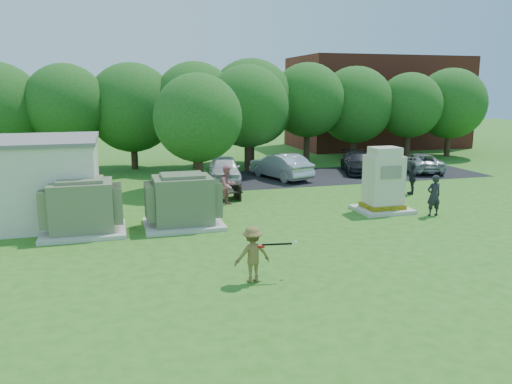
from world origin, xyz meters
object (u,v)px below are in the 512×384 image
object	(u,v)px
generator_cabinet	(383,184)
batter	(252,254)
person_at_picnic	(228,185)
car_silver_b	(419,162)
transformer_left	(82,208)
car_silver_a	(281,166)
transformer_right	(183,202)
car_dark	(358,163)
picnic_table	(222,190)
person_by_generator	(434,195)
person_walking_right	(412,179)
car_white	(224,169)

from	to	relation	value
generator_cabinet	batter	size ratio (longest dim) A/B	1.78
person_at_picnic	car_silver_b	xyz separation A→B (m)	(13.89, 5.81, -0.32)
transformer_left	car_silver_a	bearing A→B (deg)	39.79
transformer_right	car_dark	bearing A→B (deg)	37.54
generator_cabinet	car_dark	world-z (taller)	generator_cabinet
picnic_table	batter	bearing A→B (deg)	-97.35
person_by_generator	car_silver_b	size ratio (longest dim) A/B	0.40
generator_cabinet	person_at_picnic	distance (m)	6.93
picnic_table	person_walking_right	xyz separation A→B (m)	(9.55, -1.37, 0.32)
picnic_table	person_by_generator	xyz separation A→B (m)	(7.94, -5.45, 0.40)
transformer_right	car_silver_b	bearing A→B (deg)	28.40
generator_cabinet	person_at_picnic	bearing A→B (deg)	154.36
batter	car_silver_a	size ratio (longest dim) A/B	0.35
car_dark	person_by_generator	bearing A→B (deg)	-82.61
person_walking_right	transformer_right	bearing A→B (deg)	-50.98
picnic_table	person_at_picnic	size ratio (longest dim) A/B	0.97
person_at_picnic	car_silver_a	bearing A→B (deg)	18.26
transformer_right	person_walking_right	bearing A→B (deg)	13.30
batter	person_walking_right	size ratio (longest dim) A/B	0.99
transformer_right	person_by_generator	size ratio (longest dim) A/B	1.72
person_at_picnic	car_dark	bearing A→B (deg)	-0.92
person_walking_right	person_by_generator	bearing A→B (deg)	4.19
transformer_left	generator_cabinet	bearing A→B (deg)	0.14
batter	picnic_table	bearing A→B (deg)	-103.01
transformer_right	car_white	size ratio (longest dim) A/B	0.71
transformer_right	car_dark	xyz separation A→B (m)	(12.37, 9.50, -0.33)
batter	car_silver_a	bearing A→B (deg)	-117.02
batter	person_at_picnic	world-z (taller)	person_at_picnic
person_at_picnic	car_silver_b	bearing A→B (deg)	-11.37
transformer_left	car_dark	distance (m)	18.67
transformer_right	car_silver_a	xyz separation A→B (m)	(6.99, 8.90, -0.22)
person_at_picnic	car_silver_b	size ratio (longest dim) A/B	0.42
generator_cabinet	person_walking_right	size ratio (longest dim) A/B	1.76
person_by_generator	picnic_table	bearing A→B (deg)	-34.54
generator_cabinet	person_at_picnic	world-z (taller)	generator_cabinet
generator_cabinet	car_silver_a	bearing A→B (deg)	100.89
car_silver_a	car_silver_b	xyz separation A→B (m)	(9.35, -0.07, -0.15)
transformer_right	picnic_table	distance (m)	4.86
person_by_generator	person_walking_right	xyz separation A→B (m)	(1.61, 4.08, -0.07)
car_white	person_by_generator	bearing A→B (deg)	-47.41
picnic_table	batter	distance (m)	10.52
transformer_left	person_at_picnic	xyz separation A→B (m)	(6.15, 3.03, -0.05)
car_white	car_dark	world-z (taller)	car_white
person_at_picnic	car_silver_a	size ratio (longest dim) A/B	0.40
transformer_right	person_at_picnic	size ratio (longest dim) A/B	1.63
transformer_right	batter	bearing A→B (deg)	-80.26
person_by_generator	car_dark	size ratio (longest dim) A/B	0.39
car_white	car_silver_b	size ratio (longest dim) A/B	0.98
car_silver_a	car_silver_b	world-z (taller)	car_silver_a
picnic_table	person_by_generator	distance (m)	9.63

